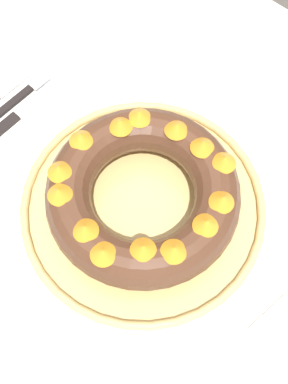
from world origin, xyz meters
name	(u,v)px	position (x,y,z in m)	size (l,w,h in m)	color
ground_plane	(147,306)	(0.00, 0.00, 0.00)	(8.00, 8.00, 0.00)	#4C4742
dining_table	(149,235)	(0.00, 0.00, 0.66)	(1.29, 0.95, 0.76)	silver
serving_dish	(144,204)	(-0.01, 0.00, 0.77)	(0.36, 0.36, 0.02)	tan
bundt_cake	(144,191)	(-0.01, 0.00, 0.82)	(0.27, 0.27, 0.08)	#4C2D1E
fork	(20,97)	(-0.30, 0.01, 0.76)	(0.02, 0.18, 0.01)	black
cake_knife	(16,117)	(-0.27, -0.02, 0.76)	(0.02, 0.16, 0.01)	black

